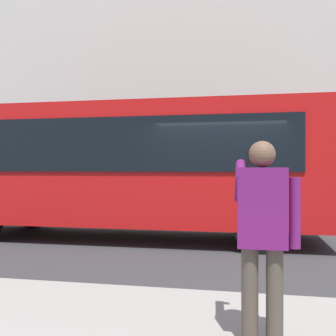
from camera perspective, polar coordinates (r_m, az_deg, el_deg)
name	(u,v)px	position (r m, az deg, el deg)	size (l,w,h in m)	color
ground_plane	(222,246)	(8.48, 7.67, -11.03)	(60.00, 60.00, 0.00)	#38383A
building_facade_far	(233,51)	(15.73, 9.32, 16.12)	(28.00, 1.55, 12.00)	beige
red_bus	(125,165)	(9.32, -6.14, 0.38)	(9.05, 2.54, 3.08)	red
pedestrian_photographer	(263,226)	(3.43, 13.35, -8.11)	(0.53, 0.52, 1.70)	#4C4238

